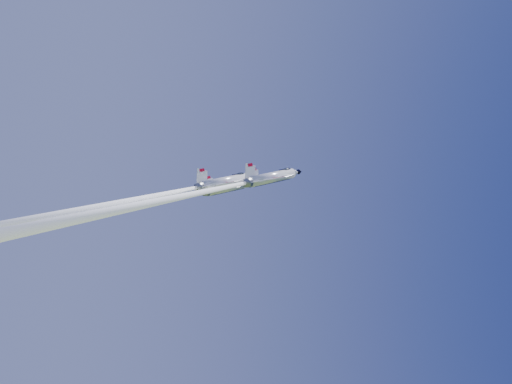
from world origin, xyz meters
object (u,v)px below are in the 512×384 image
object	(u,v)px
jet_lead	(199,193)
jet_left	(151,204)
jet_slot	(146,198)
jet_right	(187,195)

from	to	relation	value
jet_lead	jet_left	xyz separation A→B (m)	(-8.53, 2.09, -2.31)
jet_slot	jet_left	bearing A→B (deg)	133.64
jet_left	jet_right	xyz separation A→B (m)	(3.91, -10.76, -0.72)
jet_right	jet_slot	bearing A→B (deg)	-156.98
jet_left	jet_slot	bearing A→B (deg)	-46.36
jet_lead	jet_slot	bearing A→B (deg)	-97.79
jet_left	jet_right	size ratio (longest dim) A/B	0.89
jet_lead	jet_slot	distance (m)	11.49
jet_lead	jet_right	bearing A→B (deg)	-54.26
jet_lead	jet_left	size ratio (longest dim) A/B	1.02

